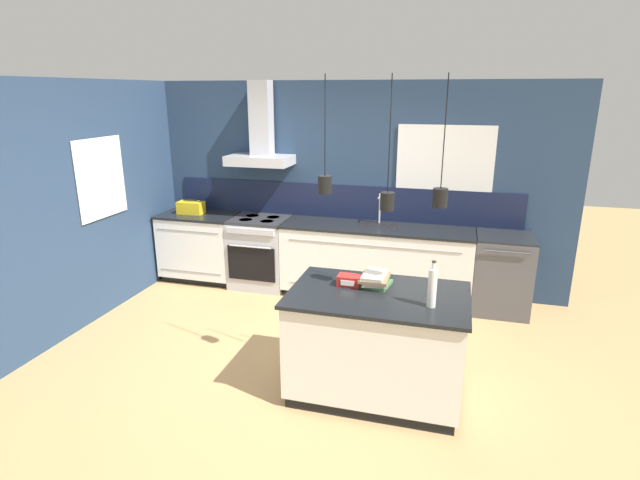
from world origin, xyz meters
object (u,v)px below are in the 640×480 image
Objects in this scene: oven_range at (261,252)px; yellow_toolbox at (191,208)px; book_stack at (375,279)px; dishwasher at (502,273)px; red_supply_box at (349,280)px; bottle_on_island at (432,287)px.

oven_range is 1.11m from yellow_toolbox.
book_stack is (1.80, -1.87, 0.51)m from oven_range.
red_supply_box is at bearing -125.66° from dishwasher.
dishwasher is at bearing 0.08° from oven_range.
oven_range is at bearing 133.88° from book_stack.
red_supply_box reaches higher than dishwasher.
oven_range is 2.95× the size of book_stack.
book_stack is at bearing -34.09° from yellow_toolbox.
bottle_on_island is 1.08× the size of yellow_toolbox.
dishwasher is 2.95× the size of book_stack.
bottle_on_island is at bearing -33.88° from yellow_toolbox.
bottle_on_island is 0.58m from book_stack.
red_supply_box reaches higher than oven_range.
book_stack is 3.35m from yellow_toolbox.
bottle_on_island is 0.75m from red_supply_box.
yellow_toolbox is at bearing 179.74° from oven_range.
book_stack is at bearing 14.08° from red_supply_box.
bottle_on_island is at bearing -20.33° from red_supply_box.
red_supply_box is at bearing -50.40° from oven_range.
oven_range is 2.98m from dishwasher.
dishwasher is 3.99m from yellow_toolbox.
oven_range is at bearing 129.60° from red_supply_box.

